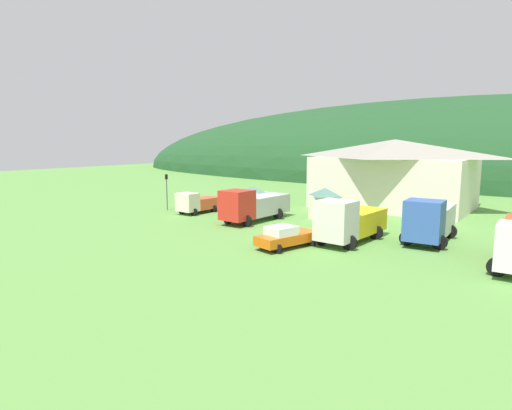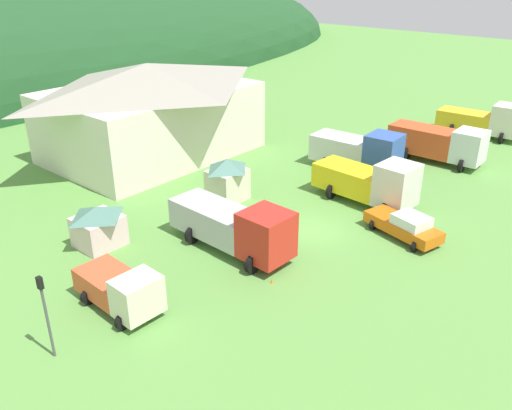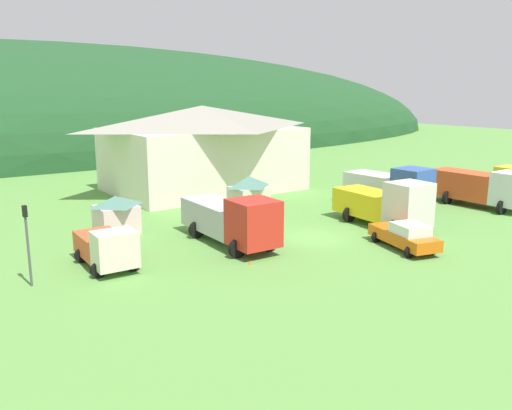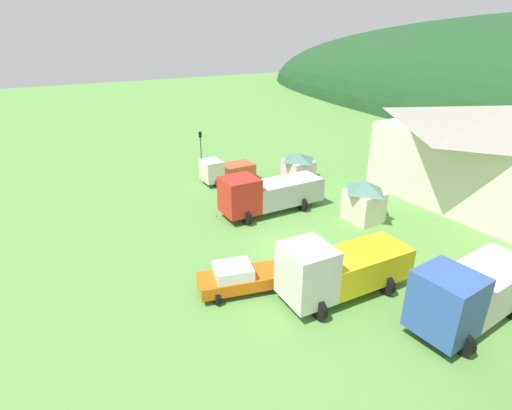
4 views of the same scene
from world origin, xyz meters
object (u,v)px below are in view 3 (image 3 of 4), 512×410
traffic_light_west (27,237)px  heavy_rig_white (481,186)px  traffic_cone_near_pickup (251,265)px  box_truck_blue (391,187)px  play_shed_cream (249,196)px  crane_truck_red (232,219)px  play_shed_pink (116,214)px  flatbed_truck_yellow (386,204)px  light_truck_cream (107,247)px  service_pickup_orange (405,236)px  depot_building (203,147)px

traffic_light_west → heavy_rig_white: bearing=-4.3°
traffic_cone_near_pickup → traffic_light_west: bearing=161.1°
box_truck_blue → traffic_light_west: size_ratio=1.82×
play_shed_cream → traffic_light_west: traffic_light_west is taller
crane_truck_red → traffic_light_west: size_ratio=2.05×
play_shed_pink → flatbed_truck_yellow: (15.86, -9.35, 0.37)m
box_truck_blue → traffic_cone_near_pickup: box_truck_blue is taller
traffic_cone_near_pickup → flatbed_truck_yellow: bearing=5.2°
play_shed_cream → heavy_rig_white: heavy_rig_white is taller
light_truck_cream → traffic_cone_near_pickup: 7.82m
crane_truck_red → box_truck_blue: 16.00m
flatbed_truck_yellow → traffic_light_west: (-22.91, 2.50, 0.81)m
service_pickup_orange → flatbed_truck_yellow: bearing=158.7°
box_truck_blue → service_pickup_orange: (-7.96, -7.93, -0.95)m
flatbed_truck_yellow → service_pickup_orange: 5.18m
box_truck_blue → heavy_rig_white: bearing=55.9°
play_shed_cream → service_pickup_orange: 12.55m
play_shed_cream → depot_building: bearing=76.1°
light_truck_cream → box_truck_blue: (23.78, 0.80, 0.62)m
light_truck_cream → crane_truck_red: 7.85m
box_truck_blue → light_truck_cream: bearing=-91.0°
play_shed_pink → traffic_light_west: bearing=-135.8°
play_shed_cream → service_pickup_orange: (3.04, -12.15, -0.79)m
play_shed_cream → flatbed_truck_yellow: (6.05, -8.02, 0.08)m
crane_truck_red → traffic_cone_near_pickup: crane_truck_red is taller
service_pickup_orange → traffic_cone_near_pickup: bearing=-93.0°
play_shed_pink → box_truck_blue: 21.53m
play_shed_cream → traffic_light_west: size_ratio=0.77×
traffic_light_west → play_shed_cream: bearing=18.1°
box_truck_blue → traffic_light_west: bearing=-90.2°
depot_building → service_pickup_orange: size_ratio=3.40×
play_shed_cream → heavy_rig_white: bearing=-25.0°
play_shed_cream → flatbed_truck_yellow: 10.05m
play_shed_cream → crane_truck_red: bearing=-132.7°
play_shed_cream → service_pickup_orange: bearing=-76.0°
crane_truck_red → box_truck_blue: size_ratio=1.13×
play_shed_cream → traffic_cone_near_pickup: size_ratio=6.41×
play_shed_cream → heavy_rig_white: (17.43, -8.11, 0.10)m
crane_truck_red → service_pickup_orange: bearing=51.7°
traffic_light_west → box_truck_blue: bearing=2.7°
play_shed_cream → play_shed_pink: 9.90m
box_truck_blue → heavy_rig_white: 7.52m
flatbed_truck_yellow → play_shed_pink: bearing=-116.8°
depot_building → flatbed_truck_yellow: (3.15, -19.78, -2.40)m
play_shed_cream → light_truck_cream: bearing=-158.6°
play_shed_cream → play_shed_pink: size_ratio=1.14×
play_shed_pink → flatbed_truck_yellow: size_ratio=0.37×
depot_building → crane_truck_red: 19.02m
flatbed_truck_yellow → traffic_light_west: traffic_light_west is taller
play_shed_pink → heavy_rig_white: 28.83m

